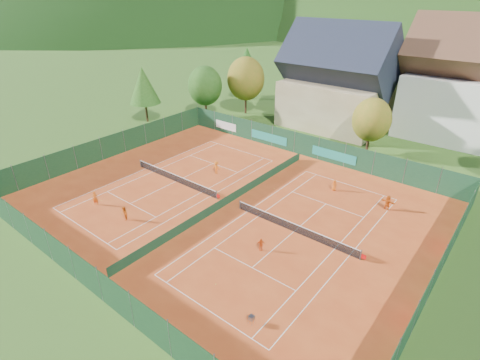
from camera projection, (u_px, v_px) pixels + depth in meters
name	position (u px, v px, depth m)	size (l,w,h in m)	color
ground	(228.00, 204.00, 39.08)	(600.00, 600.00, 0.00)	#2F581B
clay_pad	(228.00, 204.00, 39.06)	(40.00, 32.00, 0.01)	#BC451B
court_markings_left	(176.00, 182.00, 43.51)	(11.03, 23.83, 0.00)	white
court_markings_right	(294.00, 232.00, 34.61)	(11.03, 23.83, 0.00)	white
tennis_net_left	(176.00, 178.00, 43.19)	(13.30, 0.10, 1.02)	#59595B
tennis_net_right	(296.00, 228.00, 34.30)	(13.30, 0.10, 1.02)	#59595B
court_divider	(228.00, 200.00, 38.84)	(0.03, 28.80, 1.00)	#153922
fence_north	(303.00, 145.00, 49.71)	(40.00, 0.10, 3.00)	#153A23
fence_south	(86.00, 274.00, 27.30)	(40.00, 0.04, 3.00)	#12331A
fence_west	(113.00, 145.00, 49.49)	(0.04, 32.00, 3.00)	#153C1E
fence_east	(436.00, 275.00, 27.30)	(0.09, 32.00, 3.00)	#153920
chalet	(337.00, 84.00, 58.44)	(16.20, 12.00, 16.00)	#C7B58C
tree_west_front	(205.00, 86.00, 62.65)	(5.72, 5.72, 8.69)	#452A18
tree_west_mid	(246.00, 79.00, 64.27)	(6.44, 6.44, 9.78)	#442918
tree_west_back	(247.00, 64.00, 72.83)	(5.60, 5.60, 10.00)	#432C18
tree_center	(372.00, 120.00, 48.78)	(5.01, 5.01, 7.60)	#442718
tree_west_side	(143.00, 85.00, 60.15)	(5.04, 5.04, 9.00)	#432A18
ball_hopper	(251.00, 318.00, 24.94)	(0.34, 0.34, 0.80)	slate
loose_ball_0	(101.00, 201.00, 39.59)	(0.07, 0.07, 0.07)	#CCD833
loose_ball_1	(216.00, 284.00, 28.48)	(0.07, 0.07, 0.07)	#CCD833
loose_ball_2	(274.00, 189.00, 41.91)	(0.07, 0.07, 0.07)	#CCD833
loose_ball_3	(226.00, 169.00, 46.41)	(0.07, 0.07, 0.07)	#CCD833
player_left_near	(95.00, 198.00, 38.59)	(0.55, 0.36, 1.51)	orange
player_left_mid	(124.00, 213.00, 36.06)	(0.71, 0.55, 1.46)	orange
player_left_far	(216.00, 167.00, 45.07)	(1.02, 0.59, 1.58)	orange
player_right_near	(261.00, 244.00, 31.94)	(0.72, 0.30, 1.22)	#E14F14
player_right_far_a	(334.00, 185.00, 41.37)	(0.63, 0.41, 1.28)	#D75A13
player_right_far_b	(388.00, 203.00, 37.74)	(1.46, 0.47, 1.57)	#D75913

